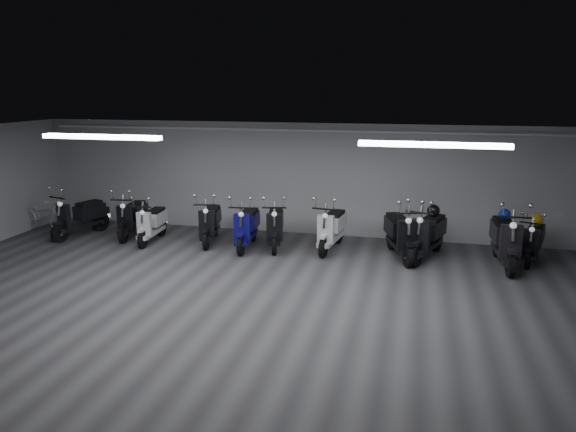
% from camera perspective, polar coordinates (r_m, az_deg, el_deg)
% --- Properties ---
extents(floor, '(14.00, 10.00, 0.01)m').
position_cam_1_polar(floor, '(9.09, -5.20, -10.03)').
color(floor, '#39393C').
rests_on(floor, ground).
extents(ceiling, '(14.00, 10.00, 0.01)m').
position_cam_1_polar(ceiling, '(8.38, -5.61, 7.87)').
color(ceiling, gray).
rests_on(ceiling, ground).
extents(back_wall, '(14.00, 0.01, 2.80)m').
position_cam_1_polar(back_wall, '(13.35, 1.59, 3.97)').
color(back_wall, '#A0A0A2').
rests_on(back_wall, ground).
extents(front_wall, '(14.00, 0.01, 2.80)m').
position_cam_1_polar(front_wall, '(4.55, -27.29, -17.41)').
color(front_wall, '#A0A0A2').
rests_on(front_wall, ground).
extents(fluor_strip_left, '(2.40, 0.18, 0.08)m').
position_cam_1_polar(fluor_strip_left, '(10.60, -19.41, 8.02)').
color(fluor_strip_left, white).
rests_on(fluor_strip_left, ceiling).
extents(fluor_strip_right, '(2.40, 0.18, 0.08)m').
position_cam_1_polar(fluor_strip_right, '(8.92, 15.34, 7.38)').
color(fluor_strip_right, white).
rests_on(fluor_strip_right, ceiling).
extents(conduit, '(13.60, 0.05, 0.05)m').
position_cam_1_polar(conduit, '(13.12, 1.55, 9.17)').
color(conduit, white).
rests_on(conduit, back_wall).
extents(scooter_0, '(1.11, 1.92, 1.36)m').
position_cam_1_polar(scooter_0, '(14.14, -21.49, 0.59)').
color(scooter_0, black).
rests_on(scooter_0, floor).
extents(scooter_1, '(0.80, 1.82, 1.31)m').
position_cam_1_polar(scooter_1, '(13.72, -16.42, 0.50)').
color(scooter_1, black).
rests_on(scooter_1, floor).
extents(scooter_2, '(0.66, 1.67, 1.22)m').
position_cam_1_polar(scooter_2, '(13.13, -14.46, -0.14)').
color(scooter_2, silver).
rests_on(scooter_2, floor).
extents(scooter_3, '(0.92, 1.84, 1.31)m').
position_cam_1_polar(scooter_3, '(12.78, -8.37, -0.02)').
color(scooter_3, black).
rests_on(scooter_3, floor).
extents(scooter_4, '(0.75, 1.85, 1.35)m').
position_cam_1_polar(scooter_4, '(12.27, -4.45, -0.40)').
color(scooter_4, '#0F0C64').
rests_on(scooter_4, floor).
extents(scooter_5, '(0.97, 1.88, 1.33)m').
position_cam_1_polar(scooter_5, '(12.29, -1.37, -0.37)').
color(scooter_5, black).
rests_on(scooter_5, floor).
extents(scooter_6, '(0.84, 1.88, 1.35)m').
position_cam_1_polar(scooter_6, '(12.10, 4.71, -0.59)').
color(scooter_6, white).
rests_on(scooter_6, floor).
extents(scooter_7, '(1.20, 2.02, 1.42)m').
position_cam_1_polar(scooter_7, '(11.75, 11.97, -1.10)').
color(scooter_7, black).
rests_on(scooter_7, floor).
extents(scooter_8, '(1.26, 2.03, 1.43)m').
position_cam_1_polar(scooter_8, '(11.81, 14.83, -1.15)').
color(scooter_8, black).
rests_on(scooter_8, floor).
extents(scooter_9, '(0.76, 2.04, 1.50)m').
position_cam_1_polar(scooter_9, '(11.81, 22.35, -1.56)').
color(scooter_9, black).
rests_on(scooter_9, floor).
extents(bicycle, '(1.80, 1.01, 1.10)m').
position_cam_1_polar(bicycle, '(15.00, -24.81, 0.48)').
color(bicycle, silver).
rests_on(bicycle, floor).
extents(scooter_10, '(1.01, 1.71, 1.20)m').
position_cam_1_polar(scooter_10, '(12.38, 24.90, -1.85)').
color(scooter_10, black).
rests_on(scooter_10, floor).
extents(helmet_0, '(0.24, 0.24, 0.24)m').
position_cam_1_polar(helmet_0, '(12.01, 22.23, 0.16)').
color(helmet_0, '#0D1F92').
rests_on(helmet_0, scooter_9).
extents(helmet_1, '(0.28, 0.28, 0.28)m').
position_cam_1_polar(helmet_1, '(11.99, 15.34, 0.56)').
color(helmet_1, black).
rests_on(helmet_1, scooter_8).
extents(helmet_2, '(0.27, 0.27, 0.27)m').
position_cam_1_polar(helmet_2, '(12.54, 25.16, -0.39)').
color(helmet_2, '#C08B0B').
rests_on(helmet_2, scooter_10).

